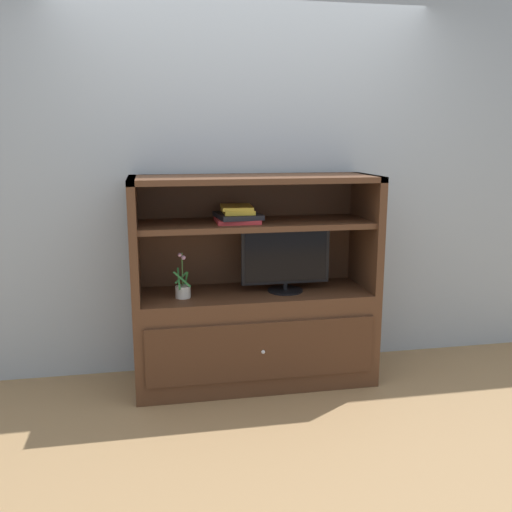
% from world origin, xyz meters
% --- Properties ---
extents(ground_plane, '(8.00, 8.00, 0.00)m').
position_xyz_m(ground_plane, '(0.00, 0.00, 0.00)').
color(ground_plane, '#99754C').
extents(painted_rear_wall, '(6.00, 0.10, 2.80)m').
position_xyz_m(painted_rear_wall, '(0.00, 0.75, 1.40)').
color(painted_rear_wall, '#9EA8B2').
rests_on(painted_rear_wall, ground_plane).
extents(media_console, '(1.57, 0.57, 1.38)m').
position_xyz_m(media_console, '(0.00, 0.40, 0.46)').
color(media_console, '#4C2D1C').
rests_on(media_console, ground_plane).
extents(tv_monitor, '(0.59, 0.23, 0.42)m').
position_xyz_m(tv_monitor, '(0.20, 0.37, 0.83)').
color(tv_monitor, black).
rests_on(tv_monitor, media_console).
extents(potted_plant, '(0.11, 0.12, 0.29)m').
position_xyz_m(potted_plant, '(-0.47, 0.34, 0.68)').
color(potted_plant, beige).
rests_on(potted_plant, media_console).
extents(magazine_stack, '(0.29, 0.33, 0.10)m').
position_xyz_m(magazine_stack, '(-0.11, 0.40, 1.14)').
color(magazine_stack, red).
rests_on(magazine_stack, media_console).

